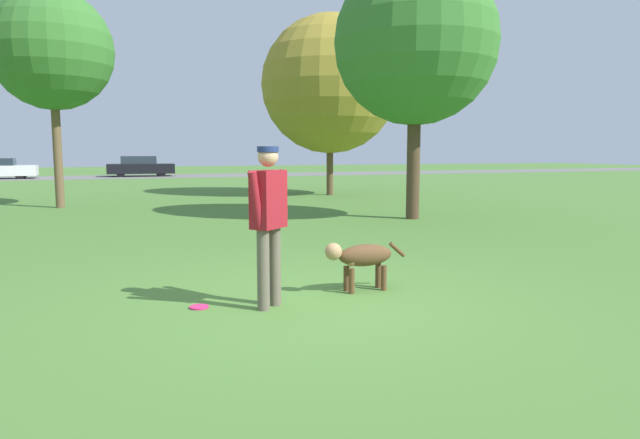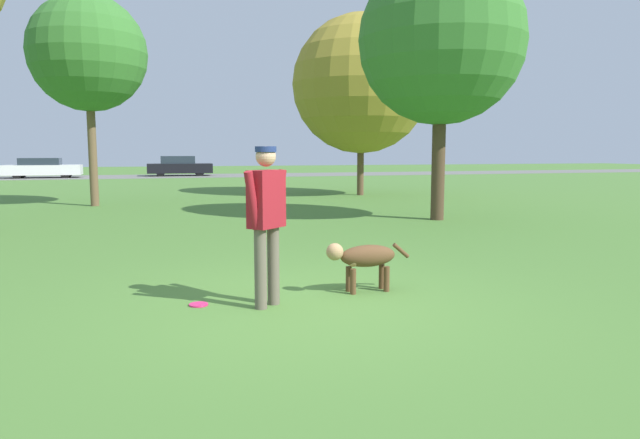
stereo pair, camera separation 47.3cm
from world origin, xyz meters
The scene contains 9 objects.
ground_plane centered at (0.00, 0.00, 0.00)m, with size 120.00×120.00×0.00m, color #4C7A33.
far_road_strip centered at (0.00, 33.78, 0.01)m, with size 120.00×6.00×0.01m.
person centered at (-0.44, 0.08, 1.01)m, with size 0.57×0.50×1.71m.
dog centered at (0.78, 0.38, 0.41)m, with size 1.06×0.28×0.60m.
frisbee centered at (-1.15, 0.33, 0.01)m, with size 0.21×0.21×0.02m.
tree_near_right centered at (5.09, 6.60, 4.22)m, with size 3.92×3.92×6.19m.
tree_far_right centered at (6.10, 14.54, 4.14)m, with size 5.14×5.14×6.72m.
tree_mid_center centered at (-3.22, 12.76, 4.53)m, with size 3.42×3.42×6.26m.
parked_car_black centered at (0.38, 34.12, 0.65)m, with size 4.29×1.87×1.35m.
Camera 1 is at (-2.06, -5.65, 1.65)m, focal length 32.00 mm.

